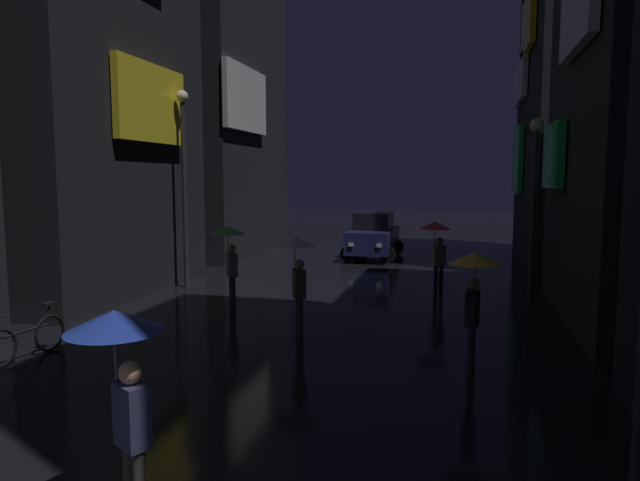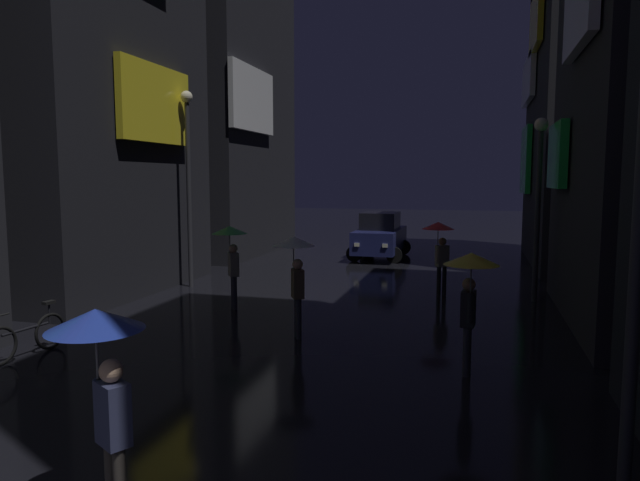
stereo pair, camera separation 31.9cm
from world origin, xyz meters
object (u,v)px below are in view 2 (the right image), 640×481
(pedestrian_far_right_clear, at_px, (295,258))
(streetlamp_left_far, at_px, (188,167))
(pedestrian_foreground_left_red, at_px, (439,238))
(streetlamp_right_far, at_px, (539,186))
(pedestrian_midstreet_left_blue, at_px, (101,357))
(car_distant, at_px, (380,236))
(pedestrian_near_crossing_green, at_px, (231,244))
(bicycle_parked_at_storefront, at_px, (27,337))
(pedestrian_foreground_right_yellow, at_px, (470,279))

(pedestrian_far_right_clear, relative_size, streetlamp_left_far, 0.36)
(pedestrian_far_right_clear, distance_m, streetlamp_left_far, 6.82)
(pedestrian_foreground_left_red, height_order, streetlamp_right_far, streetlamp_right_far)
(pedestrian_midstreet_left_blue, relative_size, car_distant, 0.51)
(pedestrian_far_right_clear, xyz_separation_m, pedestrian_near_crossing_green, (-2.39, 2.10, 0.00))
(pedestrian_midstreet_left_blue, height_order, car_distant, pedestrian_midstreet_left_blue)
(pedestrian_midstreet_left_blue, bearing_deg, bicycle_parked_at_storefront, 138.80)
(pedestrian_foreground_right_yellow, bearing_deg, pedestrian_foreground_left_red, 97.91)
(pedestrian_near_crossing_green, relative_size, streetlamp_left_far, 0.36)
(pedestrian_near_crossing_green, bearing_deg, pedestrian_foreground_left_red, 29.58)
(pedestrian_near_crossing_green, distance_m, car_distant, 10.51)
(pedestrian_foreground_right_yellow, bearing_deg, pedestrian_near_crossing_green, 147.98)
(pedestrian_foreground_right_yellow, height_order, bicycle_parked_at_storefront, pedestrian_foreground_right_yellow)
(pedestrian_far_right_clear, bearing_deg, bicycle_parked_at_storefront, -148.71)
(bicycle_parked_at_storefront, bearing_deg, car_distant, 74.58)
(pedestrian_near_crossing_green, relative_size, pedestrian_foreground_left_red, 1.00)
(bicycle_parked_at_storefront, bearing_deg, pedestrian_midstreet_left_blue, -41.20)
(pedestrian_near_crossing_green, height_order, pedestrian_midstreet_left_blue, same)
(streetlamp_right_far, xyz_separation_m, streetlamp_left_far, (-10.00, -0.59, 0.55))
(car_distant, relative_size, streetlamp_right_far, 0.85)
(pedestrian_foreground_left_red, height_order, car_distant, pedestrian_foreground_left_red)
(streetlamp_left_far, bearing_deg, pedestrian_foreground_right_yellow, -35.88)
(pedestrian_foreground_left_red, xyz_separation_m, streetlamp_right_far, (2.56, 0.05, 1.45))
(pedestrian_near_crossing_green, height_order, streetlamp_left_far, streetlamp_left_far)
(pedestrian_far_right_clear, height_order, pedestrian_near_crossing_green, same)
(streetlamp_right_far, relative_size, streetlamp_left_far, 0.83)
(pedestrian_far_right_clear, bearing_deg, pedestrian_foreground_right_yellow, -24.48)
(pedestrian_foreground_right_yellow, bearing_deg, streetlamp_right_far, 76.09)
(pedestrian_far_right_clear, xyz_separation_m, streetlamp_right_far, (5.21, 5.01, 1.45))
(pedestrian_far_right_clear, relative_size, pedestrian_near_crossing_green, 1.00)
(pedestrian_foreground_right_yellow, bearing_deg, bicycle_parked_at_storefront, -172.49)
(pedestrian_midstreet_left_blue, distance_m, streetlamp_right_far, 12.85)
(pedestrian_near_crossing_green, bearing_deg, pedestrian_midstreet_left_blue, -73.13)
(pedestrian_far_right_clear, distance_m, streetlamp_right_far, 7.37)
(car_distant, distance_m, streetlamp_left_far, 9.55)
(pedestrian_near_crossing_green, xyz_separation_m, car_distant, (2.15, 10.26, -0.74))
(pedestrian_foreground_left_red, xyz_separation_m, bicycle_parked_at_storefront, (-7.04, -7.63, -1.28))
(pedestrian_far_right_clear, distance_m, pedestrian_near_crossing_green, 3.19)
(car_distant, bearing_deg, pedestrian_foreground_right_yellow, -74.77)
(streetlamp_left_far, bearing_deg, car_distant, 60.20)
(pedestrian_far_right_clear, relative_size, pedestrian_foreground_left_red, 1.00)
(car_distant, relative_size, streetlamp_left_far, 0.70)
(bicycle_parked_at_storefront, distance_m, car_distant, 15.60)
(pedestrian_foreground_left_red, bearing_deg, bicycle_parked_at_storefront, -132.69)
(pedestrian_near_crossing_green, xyz_separation_m, pedestrian_midstreet_left_blue, (2.69, -8.88, 0.00))
(pedestrian_foreground_left_red, bearing_deg, car_distant, 111.36)
(streetlamp_right_far, height_order, streetlamp_left_far, streetlamp_left_far)
(pedestrian_foreground_left_red, distance_m, streetlamp_left_far, 7.72)
(bicycle_parked_at_storefront, xyz_separation_m, streetlamp_right_far, (9.60, 7.68, 2.73))
(pedestrian_foreground_right_yellow, xyz_separation_m, streetlamp_left_far, (-8.36, 6.04, 2.00))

